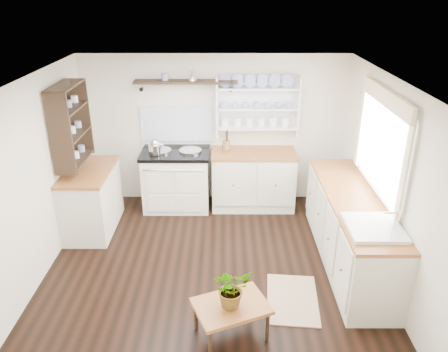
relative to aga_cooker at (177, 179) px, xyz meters
The scene contains 19 objects.
floor 1.74m from the aga_cooker, 69.77° to the right, with size 4.00×3.80×0.01m, color black.
wall_back 0.95m from the aga_cooker, 29.73° to the left, with size 4.00×0.02×2.30m, color silver.
wall_right 3.10m from the aga_cooker, 31.33° to the right, with size 0.02×3.80×2.30m, color silver.
wall_left 2.23m from the aga_cooker, 132.17° to the right, with size 0.02×3.80×2.30m, color silver.
ceiling 2.48m from the aga_cooker, 69.77° to the right, with size 4.00×3.80×0.01m, color white.
window 3.10m from the aga_cooker, 29.32° to the right, with size 0.08×1.55×1.22m.
aga_cooker is the anchor object (origin of this frame).
back_cabinets 1.18m from the aga_cooker, ahead, with size 1.27×0.63×0.90m.
right_cabinets 2.71m from the aga_cooker, 32.82° to the right, with size 0.62×2.43×0.90m.
belfast_sink 3.20m from the aga_cooker, 44.25° to the right, with size 0.55×0.60×0.45m.
left_cabinets 1.31m from the aga_cooker, 149.16° to the right, with size 0.62×1.13×0.90m.
plate_rack 1.67m from the aga_cooker, 13.45° to the left, with size 1.20×0.22×0.90m.
high_shelf 1.47m from the aga_cooker, 49.32° to the left, with size 1.50×0.29×0.16m.
left_shelving 1.79m from the aga_cooker, 152.04° to the right, with size 0.28×0.80×1.05m, color black.
kettle 0.65m from the aga_cooker, 156.86° to the right, with size 0.18×0.18×0.22m, color silver, non-canonical shape.
utensil_crock 0.93m from the aga_cooker, ahead, with size 0.11×0.11×0.13m, color olive.
center_table 2.88m from the aga_cooker, 73.73° to the right, with size 0.83×0.73×0.38m.
potted_plant 2.88m from the aga_cooker, 73.73° to the right, with size 0.36×0.31×0.40m, color #3F7233.
floor_rug 2.72m from the aga_cooker, 56.23° to the right, with size 0.55×0.85×0.02m, color #8E7252.
Camera 1 is at (0.16, -4.54, 3.21)m, focal length 35.00 mm.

